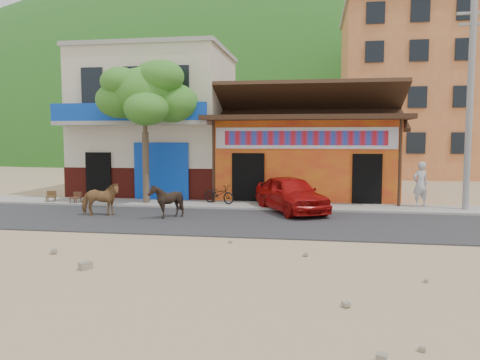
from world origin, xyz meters
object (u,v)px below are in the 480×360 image
object	(u,v)px
scooter	(219,194)
cafe_chair_left	(51,192)
cow_tan	(100,199)
cafe_chair_right	(75,193)
utility_pole	(470,104)
cow_dark	(166,201)
pedestrian	(420,184)
red_car	(291,194)
tree	(145,132)

from	to	relation	value
scooter	cafe_chair_left	bearing A→B (deg)	119.82
cow_tan	cafe_chair_right	world-z (taller)	cow_tan
utility_pole	scooter	bearing A→B (deg)	179.78
cow_dark	cafe_chair_left	xyz separation A→B (m)	(-6.11, 2.78, -0.11)
scooter	pedestrian	world-z (taller)	pedestrian
red_car	pedestrian	bearing A→B (deg)	-10.69
tree	cow_dark	bearing A→B (deg)	-58.55
scooter	cafe_chair_right	world-z (taller)	cafe_chair_right
scooter	cafe_chair_right	distance (m)	6.12
cow_dark	red_car	distance (m)	4.75
utility_pole	pedestrian	xyz separation A→B (m)	(-1.59, 0.42, -3.10)
cow_tan	scooter	distance (m)	4.94
utility_pole	cow_dark	distance (m)	11.90
cow_tan	pedestrian	xyz separation A→B (m)	(11.84, 3.62, 0.38)
cafe_chair_left	cow_tan	bearing A→B (deg)	-56.78
cow_dark	red_car	size ratio (longest dim) A/B	0.30
red_car	tree	bearing A→B (deg)	142.33
cow_dark	red_car	bearing A→B (deg)	109.00
utility_pole	pedestrian	world-z (taller)	utility_pole
cow_dark	cafe_chair_left	bearing A→B (deg)	-122.12
utility_pole	cow_dark	bearing A→B (deg)	-163.00
cow_dark	cafe_chair_left	distance (m)	6.71
cafe_chair_right	tree	bearing A→B (deg)	14.61
cow_dark	cafe_chair_right	world-z (taller)	cow_dark
tree	scooter	bearing A→B (deg)	4.36
cow_dark	cow_tan	bearing A→B (deg)	-100.55
utility_pole	red_car	xyz separation A→B (m)	(-6.64, -1.20, -3.39)
utility_pole	cafe_chair_right	size ratio (longest dim) A/B	9.60
cow_tan	cafe_chair_left	world-z (taller)	cow_tan
cow_dark	utility_pole	bearing A→B (deg)	99.38
cafe_chair_right	cow_dark	bearing A→B (deg)	-23.23
tree	cafe_chair_left	world-z (taller)	tree
cafe_chair_right	red_car	bearing A→B (deg)	1.92
cow_tan	scooter	bearing A→B (deg)	-61.06
cow_tan	pedestrian	world-z (taller)	pedestrian
cow_tan	red_car	distance (m)	7.08
utility_pole	red_car	size ratio (longest dim) A/B	1.97
tree	utility_pole	size ratio (longest dim) A/B	0.75
red_car	cafe_chair_right	bearing A→B (deg)	148.41
red_car	scooter	xyz separation A→B (m)	(-3.06, 1.24, -0.22)
scooter	cafe_chair_left	size ratio (longest dim) A/B	1.81
tree	cafe_chair_left	size ratio (longest dim) A/B	7.19
tree	cow_tan	distance (m)	3.94
cow_tan	pedestrian	bearing A→B (deg)	-85.01
cow_dark	cafe_chair_left	world-z (taller)	cow_dark
cow_dark	pedestrian	distance (m)	10.03
utility_pole	cow_dark	world-z (taller)	utility_pole
red_car	scooter	distance (m)	3.31
pedestrian	cafe_chair_right	distance (m)	14.23
pedestrian	cow_dark	bearing A→B (deg)	0.35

